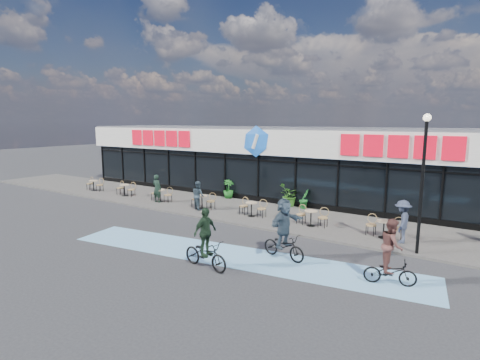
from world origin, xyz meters
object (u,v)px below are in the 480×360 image
object	(u,v)px
potted_plant_left	(228,189)
patron_left	(157,188)
cyclist_a	(391,257)
pedestrian_a	(402,221)
potted_plant_right	(289,195)
cyclist_b	(284,232)
patron_right	(198,195)
bistro_set_0	(95,184)
potted_plant_mid	(304,199)
lamp_post	(423,172)

from	to	relation	value
potted_plant_left	patron_left	world-z (taller)	patron_left
potted_plant_left	cyclist_a	xyz separation A→B (m)	(11.43, -7.64, 0.18)
potted_plant_left	pedestrian_a	distance (m)	11.52
potted_plant_right	cyclist_b	bearing A→B (deg)	-65.55
patron_right	cyclist_b	distance (m)	8.33
bistro_set_0	potted_plant_right	xyz separation A→B (m)	(13.83, 3.03, 0.20)
bistro_set_0	pedestrian_a	distance (m)	20.53
potted_plant_left	patron_right	size ratio (longest dim) A/B	0.74
potted_plant_mid	patron_right	distance (m)	5.99
patron_left	cyclist_a	bearing A→B (deg)	161.40
patron_left	pedestrian_a	bearing A→B (deg)	177.76
bistro_set_0	potted_plant_left	distance (m)	9.99
potted_plant_right	cyclist_b	xyz separation A→B (m)	(3.37, -7.42, 0.25)
patron_left	patron_right	distance (m)	3.33
potted_plant_left	patron_right	bearing A→B (deg)	-84.02
potted_plant_left	potted_plant_mid	bearing A→B (deg)	0.15
potted_plant_right	potted_plant_left	bearing A→B (deg)	179.68
potted_plant_right	pedestrian_a	distance (m)	7.50
potted_plant_mid	patron_right	xyz separation A→B (m)	(-4.86, -3.48, 0.26)
potted_plant_left	cyclist_a	size ratio (longest dim) A/B	0.57
potted_plant_right	cyclist_a	xyz separation A→B (m)	(7.12, -7.62, 0.12)
patron_right	potted_plant_right	bearing A→B (deg)	-115.15
potted_plant_left	pedestrian_a	xyz separation A→B (m)	(11.01, -3.41, 0.29)
potted_plant_left	potted_plant_right	bearing A→B (deg)	-0.32
lamp_post	cyclist_b	world-z (taller)	lamp_post
cyclist_a	pedestrian_a	bearing A→B (deg)	95.76
patron_left	potted_plant_mid	bearing A→B (deg)	-159.67
potted_plant_mid	potted_plant_right	world-z (taller)	potted_plant_right
lamp_post	cyclist_a	bearing A→B (deg)	-95.59
cyclist_a	cyclist_b	bearing A→B (deg)	177.00
lamp_post	pedestrian_a	world-z (taller)	lamp_post
patron_left	cyclist_b	distance (m)	11.41
potted_plant_mid	cyclist_a	xyz separation A→B (m)	(6.21, -7.65, 0.24)
cyclist_a	potted_plant_left	bearing A→B (deg)	146.25
potted_plant_left	cyclist_b	distance (m)	10.70
cyclist_a	potted_plant_mid	bearing A→B (deg)	129.04
bistro_set_0	potted_plant_right	distance (m)	14.16
patron_left	potted_plant_left	bearing A→B (deg)	-133.50
lamp_post	patron_left	distance (m)	14.92
bistro_set_0	cyclist_b	xyz separation A→B (m)	(17.20, -4.39, 0.45)
potted_plant_mid	pedestrian_a	xyz separation A→B (m)	(5.78, -3.42, 0.34)
patron_right	pedestrian_a	bearing A→B (deg)	-155.91
potted_plant_right	patron_left	xyz separation A→B (m)	(-7.28, -3.34, 0.20)
cyclist_b	potted_plant_mid	bearing A→B (deg)	108.25
potted_plant_mid	patron_right	size ratio (longest dim) A/B	0.68
patron_left	potted_plant_right	bearing A→B (deg)	-157.43
potted_plant_right	pedestrian_a	xyz separation A→B (m)	(6.69, -3.38, 0.23)
bistro_set_0	cyclist_b	bearing A→B (deg)	-14.31
lamp_post	cyclist_a	distance (m)	3.96
potted_plant_right	patron_right	distance (m)	5.24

